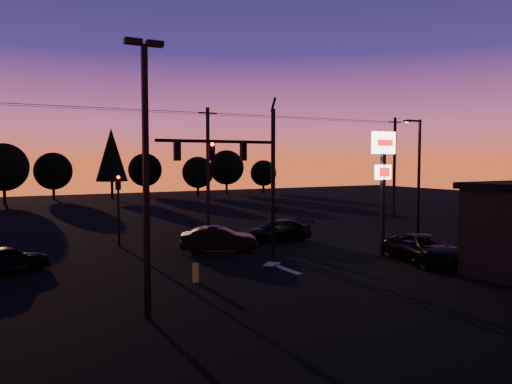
# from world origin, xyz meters

# --- Properties ---
(ground) EXTENTS (120.00, 120.00, 0.00)m
(ground) POSITION_xyz_m (0.00, 0.00, 0.00)
(ground) COLOR black
(ground) RESTS_ON ground
(lane_arrow) EXTENTS (1.20, 3.10, 0.01)m
(lane_arrow) POSITION_xyz_m (0.50, 1.67, 0.01)
(lane_arrow) COLOR beige
(lane_arrow) RESTS_ON ground
(traffic_signal_mast) EXTENTS (6.79, 0.52, 8.58)m
(traffic_signal_mast) POSITION_xyz_m (-0.10, 3.99, 4.94)
(traffic_signal_mast) COLOR black
(traffic_signal_mast) RESTS_ON ground
(secondary_signal) EXTENTS (0.30, 0.31, 4.35)m
(secondary_signal) POSITION_xyz_m (-5.00, 11.49, 2.86)
(secondary_signal) COLOR black
(secondary_signal) RESTS_ON ground
(parking_lot_light) EXTENTS (1.25, 0.30, 9.14)m
(parking_lot_light) POSITION_xyz_m (-7.50, -3.00, 5.27)
(parking_lot_light) COLOR black
(parking_lot_light) RESTS_ON ground
(pylon_sign) EXTENTS (1.50, 0.28, 6.80)m
(pylon_sign) POSITION_xyz_m (7.00, 1.50, 4.91)
(pylon_sign) COLOR black
(pylon_sign) RESTS_ON ground
(streetlight) EXTENTS (1.55, 0.35, 8.00)m
(streetlight) POSITION_xyz_m (13.91, 5.50, 4.42)
(streetlight) COLOR black
(streetlight) RESTS_ON ground
(utility_pole_1) EXTENTS (1.40, 0.26, 9.00)m
(utility_pole_1) POSITION_xyz_m (2.00, 14.00, 4.59)
(utility_pole_1) COLOR black
(utility_pole_1) RESTS_ON ground
(utility_pole_2) EXTENTS (1.40, 0.26, 9.00)m
(utility_pole_2) POSITION_xyz_m (20.00, 14.00, 4.59)
(utility_pole_2) COLOR black
(utility_pole_2) RESTS_ON ground
(power_wires) EXTENTS (36.00, 1.22, 0.07)m
(power_wires) POSITION_xyz_m (2.00, 14.00, 8.57)
(power_wires) COLOR black
(power_wires) RESTS_ON ground
(bollard) EXTENTS (0.27, 0.27, 0.81)m
(bollard) POSITION_xyz_m (-4.25, 0.86, 0.41)
(bollard) COLOR yellow
(bollard) RESTS_ON ground
(tree_2) EXTENTS (5.77, 5.78, 7.26)m
(tree_2) POSITION_xyz_m (-10.00, 48.00, 4.37)
(tree_2) COLOR black
(tree_2) RESTS_ON ground
(tree_3) EXTENTS (4.95, 4.95, 6.22)m
(tree_3) POSITION_xyz_m (-4.00, 52.00, 3.75)
(tree_3) COLOR black
(tree_3) RESTS_ON ground
(tree_4) EXTENTS (4.18, 4.18, 9.50)m
(tree_4) POSITION_xyz_m (3.00, 49.00, 5.93)
(tree_4) COLOR black
(tree_4) RESTS_ON ground
(tree_5) EXTENTS (4.95, 4.95, 6.22)m
(tree_5) POSITION_xyz_m (9.00, 54.00, 3.75)
(tree_5) COLOR black
(tree_5) RESTS_ON ground
(tree_6) EXTENTS (4.54, 4.54, 5.71)m
(tree_6) POSITION_xyz_m (15.00, 48.00, 3.43)
(tree_6) COLOR black
(tree_6) RESTS_ON ground
(tree_7) EXTENTS (5.36, 5.36, 6.74)m
(tree_7) POSITION_xyz_m (21.00, 51.00, 4.06)
(tree_7) COLOR black
(tree_7) RESTS_ON ground
(tree_8) EXTENTS (4.12, 4.12, 5.19)m
(tree_8) POSITION_xyz_m (27.00, 50.00, 3.12)
(tree_8) COLOR black
(tree_8) RESTS_ON ground
(car_left) EXTENTS (4.16, 2.82, 1.32)m
(car_left) POSITION_xyz_m (-11.37, 6.58, 0.66)
(car_left) COLOR black
(car_left) RESTS_ON ground
(car_mid) EXTENTS (4.64, 3.20, 1.45)m
(car_mid) POSITION_xyz_m (-0.37, 6.94, 0.72)
(car_mid) COLOR black
(car_mid) RESTS_ON ground
(car_right) EXTENTS (4.80, 2.07, 1.38)m
(car_right) POSITION_xyz_m (4.30, 8.29, 0.69)
(car_right) COLOR black
(car_right) RESTS_ON ground
(suv_parked) EXTENTS (3.43, 5.51, 1.42)m
(suv_parked) POSITION_xyz_m (7.54, -1.08, 0.71)
(suv_parked) COLOR black
(suv_parked) RESTS_ON ground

